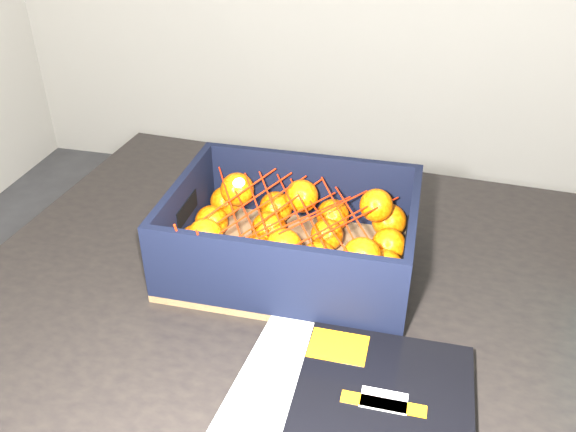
# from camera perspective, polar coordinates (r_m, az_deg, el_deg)

# --- Properties ---
(table) EXTENTS (1.25, 0.88, 0.75)m
(table) POSITION_cam_1_polar(r_m,az_deg,el_deg) (1.00, 6.60, -11.12)
(table) COLOR black
(table) RESTS_ON ground
(magazine_stack) EXTENTS (0.30, 0.32, 0.02)m
(magazine_stack) POSITION_cam_1_polar(r_m,az_deg,el_deg) (0.75, 5.07, -18.12)
(magazine_stack) COLOR silver
(magazine_stack) RESTS_ON table
(produce_crate) EXTENTS (0.37, 0.28, 0.13)m
(produce_crate) POSITION_cam_1_polar(r_m,az_deg,el_deg) (0.95, 0.42, -2.50)
(produce_crate) COLOR brown
(produce_crate) RESTS_ON table
(clementine_heap) EXTENTS (0.35, 0.26, 0.10)m
(clementine_heap) POSITION_cam_1_polar(r_m,az_deg,el_deg) (0.94, 0.45, -2.11)
(clementine_heap) COLOR #DC5604
(clementine_heap) RESTS_ON produce_crate
(mesh_net) EXTENTS (0.30, 0.25, 0.09)m
(mesh_net) POSITION_cam_1_polar(r_m,az_deg,el_deg) (0.91, -0.08, 0.21)
(mesh_net) COLOR red
(mesh_net) RESTS_ON clementine_heap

